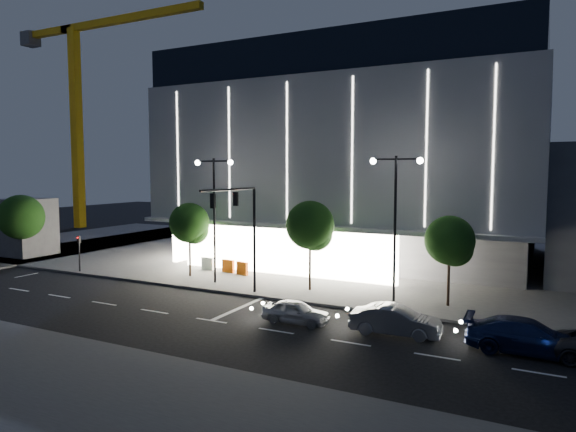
% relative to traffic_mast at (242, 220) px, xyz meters
% --- Properties ---
extents(ground, '(160.00, 160.00, 0.00)m').
position_rel_traffic_mast_xyz_m(ground, '(-1.00, -3.34, -5.03)').
color(ground, black).
rests_on(ground, ground).
extents(sidewalk_museum, '(70.00, 40.00, 0.15)m').
position_rel_traffic_mast_xyz_m(sidewalk_museum, '(4.00, 20.66, -4.95)').
color(sidewalk_museum, '#474747').
rests_on(sidewalk_museum, ground).
extents(sidewalk_near, '(70.00, 10.00, 0.15)m').
position_rel_traffic_mast_xyz_m(sidewalk_near, '(4.00, -15.34, -4.95)').
color(sidewalk_near, '#474747').
rests_on(sidewalk_near, ground).
extents(sidewalk_west, '(16.00, 50.00, 0.15)m').
position_rel_traffic_mast_xyz_m(sidewalk_west, '(-31.00, 6.66, -4.95)').
color(sidewalk_west, '#474747').
rests_on(sidewalk_west, ground).
extents(museum, '(30.00, 25.80, 18.00)m').
position_rel_traffic_mast_xyz_m(museum, '(1.98, 18.97, 4.25)').
color(museum, '#4C4C51').
rests_on(museum, ground).
extents(traffic_mast, '(0.33, 5.89, 7.07)m').
position_rel_traffic_mast_xyz_m(traffic_mast, '(0.00, 0.00, 0.00)').
color(traffic_mast, black).
rests_on(traffic_mast, ground).
extents(street_lamp_west, '(3.16, 0.36, 9.00)m').
position_rel_traffic_mast_xyz_m(street_lamp_west, '(-4.00, 2.66, 0.93)').
color(street_lamp_west, black).
rests_on(street_lamp_west, ground).
extents(street_lamp_east, '(3.16, 0.36, 9.00)m').
position_rel_traffic_mast_xyz_m(street_lamp_east, '(9.00, 2.66, 0.93)').
color(street_lamp_east, black).
rests_on(street_lamp_east, ground).
extents(ped_signal_far, '(0.22, 0.24, 3.00)m').
position_rel_traffic_mast_xyz_m(ped_signal_far, '(-16.00, 1.16, -3.14)').
color(ped_signal_far, black).
rests_on(ped_signal_far, ground).
extents(tower_crane, '(32.00, 2.00, 28.50)m').
position_rel_traffic_mast_xyz_m(tower_crane, '(-41.92, 24.66, 15.48)').
color(tower_crane, gold).
rests_on(tower_crane, ground).
extents(tree_left, '(3.02, 3.02, 5.72)m').
position_rel_traffic_mast_xyz_m(tree_left, '(-6.97, 3.68, -0.99)').
color(tree_left, black).
rests_on(tree_left, ground).
extents(tree_mid, '(3.25, 3.25, 6.15)m').
position_rel_traffic_mast_xyz_m(tree_mid, '(3.03, 3.68, -0.69)').
color(tree_mid, black).
rests_on(tree_mid, ground).
extents(tree_right, '(2.91, 2.91, 5.51)m').
position_rel_traffic_mast_xyz_m(tree_right, '(12.03, 3.68, -1.14)').
color(tree_right, black).
rests_on(tree_right, ground).
extents(car_lead, '(3.68, 1.57, 1.24)m').
position_rel_traffic_mast_xyz_m(car_lead, '(5.30, -3.19, -4.41)').
color(car_lead, '#A6A9AE').
rests_on(car_lead, ground).
extents(car_second, '(4.54, 1.88, 1.46)m').
position_rel_traffic_mast_xyz_m(car_second, '(10.57, -2.70, -4.30)').
color(car_second, gray).
rests_on(car_second, ground).
extents(car_third, '(5.35, 2.31, 1.53)m').
position_rel_traffic_mast_xyz_m(car_third, '(16.48, -2.58, -4.26)').
color(car_third, '#131F4A').
rests_on(car_third, ground).
extents(barrier_a, '(1.12, 0.38, 1.00)m').
position_rel_traffic_mast_xyz_m(barrier_a, '(-5.21, 6.16, -4.38)').
color(barrier_a, '#FF630E').
rests_on(barrier_a, sidewalk_museum).
extents(barrier_b, '(1.11, 0.30, 1.00)m').
position_rel_traffic_mast_xyz_m(barrier_b, '(-7.27, 6.29, -4.38)').
color(barrier_b, white).
rests_on(barrier_b, sidewalk_museum).
extents(barrier_c, '(1.13, 0.56, 1.00)m').
position_rel_traffic_mast_xyz_m(barrier_c, '(-3.71, 5.85, -4.38)').
color(barrier_c, '#D7530B').
rests_on(barrier_c, sidewalk_museum).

